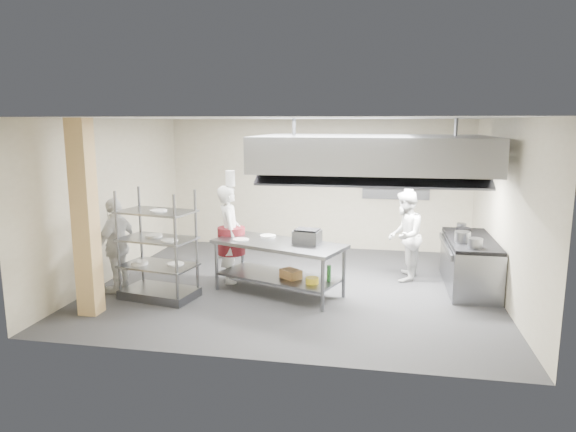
% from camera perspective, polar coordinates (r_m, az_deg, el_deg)
% --- Properties ---
extents(floor, '(7.00, 7.00, 0.00)m').
position_cam_1_polar(floor, '(9.41, 0.82, -7.77)').
color(floor, '#28282A').
rests_on(floor, ground).
extents(ceiling, '(7.00, 7.00, 0.00)m').
position_cam_1_polar(ceiling, '(8.94, 0.87, 10.81)').
color(ceiling, silver).
rests_on(ceiling, wall_back).
extents(wall_back, '(7.00, 0.00, 7.00)m').
position_cam_1_polar(wall_back, '(12.00, 3.26, 3.52)').
color(wall_back, '#B6AC91').
rests_on(wall_back, ground).
extents(wall_left, '(0.00, 6.00, 6.00)m').
position_cam_1_polar(wall_left, '(10.24, -18.86, 1.78)').
color(wall_left, '#B6AC91').
rests_on(wall_left, ground).
extents(wall_right, '(0.00, 6.00, 6.00)m').
position_cam_1_polar(wall_right, '(9.15, 22.99, 0.55)').
color(wall_right, '#B6AC91').
rests_on(wall_right, ground).
extents(column, '(0.30, 0.30, 3.00)m').
position_cam_1_polar(column, '(8.32, -21.60, -0.27)').
color(column, '#DBB170').
rests_on(column, floor).
extents(exhaust_hood, '(4.00, 2.50, 0.60)m').
position_cam_1_polar(exhaust_hood, '(9.23, 9.32, 6.94)').
color(exhaust_hood, gray).
rests_on(exhaust_hood, ceiling).
extents(hood_strip_a, '(1.60, 0.12, 0.04)m').
position_cam_1_polar(hood_strip_a, '(9.32, 3.70, 5.12)').
color(hood_strip_a, white).
rests_on(hood_strip_a, exhaust_hood).
extents(hood_strip_b, '(1.60, 0.12, 0.04)m').
position_cam_1_polar(hood_strip_b, '(9.28, 14.84, 4.77)').
color(hood_strip_b, white).
rests_on(hood_strip_b, exhaust_hood).
extents(wall_shelf, '(1.50, 0.28, 0.04)m').
position_cam_1_polar(wall_shelf, '(11.75, 11.92, 3.17)').
color(wall_shelf, gray).
rests_on(wall_shelf, wall_back).
extents(island, '(2.45, 1.67, 0.91)m').
position_cam_1_polar(island, '(8.90, -1.04, -5.79)').
color(island, gray).
rests_on(island, floor).
extents(island_worktop, '(2.45, 1.67, 0.06)m').
position_cam_1_polar(island_worktop, '(8.79, -1.05, -3.13)').
color(island_worktop, gray).
rests_on(island_worktop, island).
extents(island_undershelf, '(2.25, 1.52, 0.04)m').
position_cam_1_polar(island_undershelf, '(8.94, -1.04, -6.74)').
color(island_undershelf, gray).
rests_on(island_undershelf, island).
extents(pass_rack, '(1.34, 0.93, 1.84)m').
position_cam_1_polar(pass_rack, '(8.84, -14.29, -3.12)').
color(pass_rack, slate).
rests_on(pass_rack, floor).
extents(cooking_range, '(0.80, 2.00, 0.84)m').
position_cam_1_polar(cooking_range, '(9.78, 19.51, -5.12)').
color(cooking_range, gray).
rests_on(cooking_range, floor).
extents(range_top, '(0.78, 1.96, 0.06)m').
position_cam_1_polar(range_top, '(9.67, 19.67, -2.54)').
color(range_top, black).
rests_on(range_top, cooking_range).
extents(chef_head, '(0.62, 0.76, 1.80)m').
position_cam_1_polar(chef_head, '(9.52, -6.52, -2.00)').
color(chef_head, silver).
rests_on(chef_head, floor).
extents(chef_line, '(0.77, 0.92, 1.70)m').
position_cam_1_polar(chef_line, '(9.81, 12.85, -2.14)').
color(chef_line, white).
rests_on(chef_line, floor).
extents(chef_plating, '(0.56, 1.03, 1.66)m').
position_cam_1_polar(chef_plating, '(9.40, -18.46, -3.10)').
color(chef_plating, white).
rests_on(chef_plating, floor).
extents(griddle, '(0.49, 0.41, 0.21)m').
position_cam_1_polar(griddle, '(8.73, 2.14, -2.30)').
color(griddle, slate).
rests_on(griddle, island_worktop).
extents(wicker_basket, '(0.41, 0.40, 0.15)m').
position_cam_1_polar(wicker_basket, '(8.77, 0.31, -6.44)').
color(wicker_basket, brown).
rests_on(wicker_basket, island_undershelf).
extents(stockpot, '(0.27, 0.27, 0.19)m').
position_cam_1_polar(stockpot, '(9.31, 18.82, -2.20)').
color(stockpot, gray).
rests_on(stockpot, range_top).
extents(plate_stack, '(0.28, 0.28, 0.05)m').
position_cam_1_polar(plate_stack, '(8.92, -14.20, -5.19)').
color(plate_stack, white).
rests_on(plate_stack, pass_rack).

